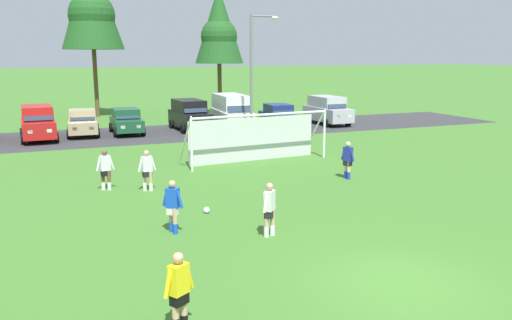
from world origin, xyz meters
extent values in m
plane|color=#3D7028|center=(0.00, 15.00, 0.00)|extent=(400.00, 400.00, 0.00)
cube|color=#333335|center=(0.00, 25.96, 0.00)|extent=(52.00, 8.40, 0.01)
sphere|color=white|center=(-2.66, 7.12, 0.11)|extent=(0.22, 0.22, 0.22)
sphere|color=black|center=(-2.66, 7.12, 0.12)|extent=(0.08, 0.08, 0.08)
sphere|color=red|center=(-2.60, 7.12, 0.11)|extent=(0.07, 0.07, 0.07)
cylinder|color=white|center=(5.89, 14.26, 1.22)|extent=(0.12, 0.12, 2.44)
cylinder|color=white|center=(-1.40, 13.65, 1.22)|extent=(0.12, 0.12, 2.44)
cylinder|color=white|center=(2.25, 13.96, 2.44)|extent=(7.30, 0.73, 0.12)
cylinder|color=white|center=(5.82, 15.16, 1.34)|extent=(0.24, 1.94, 2.46)
cylinder|color=white|center=(-1.48, 14.55, 1.34)|extent=(0.24, 1.94, 2.46)
cube|color=silver|center=(2.16, 14.95, 1.10)|extent=(6.93, 0.62, 2.20)
cylinder|color=tan|center=(-5.47, -0.18, 0.40)|extent=(0.14, 0.14, 0.80)
cylinder|color=tan|center=(-5.28, -0.10, 0.40)|extent=(0.14, 0.14, 0.80)
cube|color=black|center=(-5.38, -0.14, 0.72)|extent=(0.40, 0.37, 0.28)
cube|color=yellow|center=(-5.38, -0.14, 1.10)|extent=(0.45, 0.41, 0.60)
sphere|color=tan|center=(-5.38, -0.14, 1.53)|extent=(0.22, 0.22, 0.22)
cylinder|color=yellow|center=(-5.61, -0.24, 1.08)|extent=(0.24, 0.20, 0.55)
cylinder|color=yellow|center=(-5.14, -0.04, 1.08)|extent=(0.24, 0.20, 0.55)
cylinder|color=beige|center=(4.49, 9.58, 0.40)|extent=(0.14, 0.14, 0.80)
cylinder|color=beige|center=(4.49, 9.79, 0.40)|extent=(0.14, 0.14, 0.80)
cylinder|color=#1E38B7|center=(4.49, 9.58, 0.16)|extent=(0.15, 0.15, 0.32)
cylinder|color=#1E38B7|center=(4.49, 9.79, 0.16)|extent=(0.15, 0.15, 0.32)
cube|color=black|center=(4.49, 9.69, 0.72)|extent=(0.34, 0.40, 0.28)
cube|color=#232D99|center=(4.49, 9.69, 1.10)|extent=(0.38, 0.45, 0.60)
sphere|color=beige|center=(4.49, 9.69, 1.53)|extent=(0.22, 0.22, 0.22)
cylinder|color=#232D99|center=(4.56, 9.44, 1.08)|extent=(0.18, 0.25, 0.55)
cylinder|color=#232D99|center=(4.42, 9.93, 1.08)|extent=(0.18, 0.25, 0.55)
cylinder|color=brown|center=(-5.37, 11.59, 0.40)|extent=(0.14, 0.14, 0.80)
cylinder|color=brown|center=(-5.59, 11.68, 0.40)|extent=(0.14, 0.14, 0.80)
cylinder|color=white|center=(-5.37, 11.59, 0.16)|extent=(0.15, 0.15, 0.32)
cylinder|color=white|center=(-5.59, 11.68, 0.16)|extent=(0.15, 0.15, 0.32)
cube|color=black|center=(-5.48, 11.63, 0.72)|extent=(0.38, 0.29, 0.28)
cube|color=white|center=(-5.48, 11.63, 1.10)|extent=(0.42, 0.32, 0.60)
sphere|color=brown|center=(-5.48, 11.63, 1.53)|extent=(0.22, 0.22, 0.22)
cylinder|color=white|center=(-5.23, 11.65, 1.08)|extent=(0.24, 0.14, 0.55)
cylinder|color=white|center=(-5.73, 11.62, 1.08)|extent=(0.24, 0.14, 0.55)
cylinder|color=tan|center=(-3.85, 10.82, 0.40)|extent=(0.14, 0.14, 0.80)
cylinder|color=tan|center=(-4.08, 10.93, 0.40)|extent=(0.14, 0.14, 0.80)
cylinder|color=white|center=(-3.85, 10.82, 0.16)|extent=(0.15, 0.15, 0.32)
cylinder|color=white|center=(-4.08, 10.93, 0.16)|extent=(0.15, 0.15, 0.32)
cube|color=black|center=(-3.97, 10.87, 0.72)|extent=(0.38, 0.28, 0.28)
cube|color=white|center=(-3.97, 10.87, 1.10)|extent=(0.42, 0.31, 0.60)
sphere|color=tan|center=(-3.97, 10.87, 1.53)|extent=(0.22, 0.22, 0.22)
cylinder|color=white|center=(-3.71, 10.88, 1.08)|extent=(0.24, 0.13, 0.55)
cylinder|color=white|center=(-4.22, 10.87, 1.08)|extent=(0.24, 0.13, 0.55)
cylinder|color=tan|center=(-1.69, 4.20, 0.40)|extent=(0.14, 0.14, 0.80)
cylinder|color=tan|center=(-1.46, 4.26, 0.40)|extent=(0.14, 0.14, 0.80)
cylinder|color=white|center=(-1.69, 4.20, 0.16)|extent=(0.15, 0.15, 0.32)
cylinder|color=white|center=(-1.46, 4.26, 0.16)|extent=(0.15, 0.15, 0.32)
cube|color=black|center=(-1.58, 4.23, 0.72)|extent=(0.39, 0.40, 0.28)
cube|color=silver|center=(-1.58, 4.23, 1.10)|extent=(0.44, 0.44, 0.60)
sphere|color=tan|center=(-1.58, 4.23, 1.53)|extent=(0.22, 0.22, 0.22)
cylinder|color=silver|center=(-1.78, 4.08, 1.08)|extent=(0.22, 0.23, 0.55)
cylinder|color=silver|center=(-1.38, 4.38, 1.08)|extent=(0.22, 0.23, 0.55)
cylinder|color=tan|center=(-4.19, 5.73, 0.40)|extent=(0.14, 0.14, 0.80)
cylinder|color=tan|center=(-4.14, 5.48, 0.40)|extent=(0.14, 0.14, 0.80)
cylinder|color=blue|center=(-4.19, 5.73, 0.16)|extent=(0.15, 0.15, 0.32)
cylinder|color=blue|center=(-4.14, 5.48, 0.16)|extent=(0.15, 0.15, 0.32)
cube|color=silver|center=(-4.16, 5.60, 0.72)|extent=(0.40, 0.38, 0.28)
cube|color=blue|center=(-4.16, 5.60, 1.10)|extent=(0.45, 0.42, 0.60)
sphere|color=tan|center=(-4.16, 5.60, 1.53)|extent=(0.22, 0.22, 0.22)
cylinder|color=blue|center=(-4.34, 5.79, 1.08)|extent=(0.24, 0.21, 0.55)
cylinder|color=blue|center=(-3.99, 5.42, 1.08)|extent=(0.24, 0.21, 0.55)
cube|color=red|center=(-8.03, 25.99, 0.82)|extent=(2.12, 4.69, 1.00)
cube|color=red|center=(-8.04, 26.19, 1.74)|extent=(1.89, 3.08, 0.84)
cube|color=#28384C|center=(-7.97, 24.77, 1.72)|extent=(1.63, 0.46, 0.71)
cube|color=#28384C|center=(-7.16, 26.23, 1.74)|extent=(0.16, 2.55, 0.59)
cube|color=white|center=(-7.40, 23.76, 0.87)|extent=(0.28, 0.09, 0.20)
cube|color=white|center=(-8.44, 23.71, 0.87)|extent=(0.28, 0.09, 0.20)
cube|color=#B21414|center=(-7.62, 28.27, 0.87)|extent=(0.28, 0.09, 0.20)
cube|color=#B21414|center=(-8.66, 28.22, 0.87)|extent=(0.28, 0.09, 0.20)
cylinder|color=black|center=(-7.01, 24.61, 0.32)|extent=(0.27, 0.65, 0.64)
cylinder|color=black|center=(-8.91, 24.52, 0.32)|extent=(0.27, 0.65, 0.64)
cylinder|color=black|center=(-7.15, 27.46, 0.32)|extent=(0.27, 0.65, 0.64)
cylinder|color=black|center=(-9.05, 27.37, 0.32)|extent=(0.27, 0.65, 0.64)
cube|color=tan|center=(-5.28, 26.91, 0.70)|extent=(2.07, 4.31, 0.76)
cube|color=tan|center=(-5.27, 27.06, 1.40)|extent=(1.79, 2.20, 0.64)
cube|color=#28384C|center=(-5.33, 26.09, 1.38)|extent=(1.55, 0.41, 0.55)
cube|color=#28384C|center=(-4.43, 27.01, 1.40)|extent=(0.16, 1.78, 0.45)
cube|color=white|center=(-4.92, 24.82, 0.75)|extent=(0.28, 0.10, 0.20)
cube|color=white|center=(-5.91, 24.89, 0.75)|extent=(0.28, 0.10, 0.20)
cube|color=#B21414|center=(-4.65, 28.93, 0.75)|extent=(0.28, 0.10, 0.20)
cube|color=#B21414|center=(-5.64, 29.00, 0.75)|extent=(0.28, 0.10, 0.20)
cylinder|color=black|center=(-4.47, 25.55, 0.32)|extent=(0.28, 0.65, 0.64)
cylinder|color=black|center=(-6.26, 25.67, 0.32)|extent=(0.28, 0.65, 0.64)
cylinder|color=black|center=(-4.30, 28.15, 0.32)|extent=(0.28, 0.65, 0.64)
cylinder|color=black|center=(-6.09, 28.27, 0.32)|extent=(0.28, 0.65, 0.64)
cube|color=#194C2D|center=(-2.48, 26.61, 0.70)|extent=(1.85, 4.22, 0.76)
cube|color=#194C2D|center=(-2.48, 26.76, 1.40)|extent=(1.68, 2.12, 0.64)
cube|color=#28384C|center=(-2.49, 25.79, 1.38)|extent=(1.53, 0.33, 0.55)
cube|color=#28384C|center=(-1.64, 26.75, 1.40)|extent=(0.06, 1.79, 0.45)
cube|color=white|center=(-2.01, 24.55, 0.75)|extent=(0.28, 0.08, 0.20)
cube|color=white|center=(-3.00, 24.56, 0.75)|extent=(0.28, 0.08, 0.20)
cube|color=#B21414|center=(-1.96, 28.67, 0.75)|extent=(0.28, 0.08, 0.20)
cube|color=#B21414|center=(-2.95, 28.68, 0.75)|extent=(0.28, 0.08, 0.20)
cylinder|color=black|center=(-1.59, 25.30, 0.32)|extent=(0.25, 0.64, 0.64)
cylinder|color=black|center=(-3.39, 25.32, 0.32)|extent=(0.25, 0.64, 0.64)
cylinder|color=black|center=(-1.56, 27.90, 0.32)|extent=(0.25, 0.64, 0.64)
cylinder|color=black|center=(-3.36, 27.92, 0.32)|extent=(0.25, 0.64, 0.64)
cube|color=black|center=(1.98, 26.71, 0.82)|extent=(2.13, 4.69, 1.00)
cube|color=black|center=(1.97, 26.91, 1.74)|extent=(1.90, 3.09, 0.84)
cube|color=#28384C|center=(2.05, 25.50, 1.72)|extent=(1.63, 0.46, 0.71)
cube|color=#28384C|center=(2.86, 26.96, 1.74)|extent=(0.17, 2.55, 0.59)
cube|color=white|center=(2.62, 24.48, 0.87)|extent=(0.28, 0.09, 0.20)
cube|color=white|center=(1.58, 24.43, 0.87)|extent=(0.28, 0.09, 0.20)
cube|color=#B21414|center=(2.39, 29.00, 0.87)|extent=(0.28, 0.09, 0.20)
cube|color=#B21414|center=(1.35, 28.95, 0.87)|extent=(0.28, 0.09, 0.20)
cylinder|color=black|center=(3.01, 25.34, 0.32)|extent=(0.27, 0.65, 0.64)
cylinder|color=black|center=(1.11, 25.24, 0.32)|extent=(0.27, 0.65, 0.64)
cylinder|color=black|center=(2.86, 28.19, 0.32)|extent=(0.27, 0.65, 0.64)
cylinder|color=black|center=(0.96, 28.09, 0.32)|extent=(0.27, 0.65, 0.64)
cube|color=silver|center=(4.76, 25.63, 0.87)|extent=(2.23, 4.90, 1.10)
cube|color=silver|center=(4.77, 25.83, 1.97)|extent=(2.04, 4.20, 1.10)
cube|color=#28384C|center=(4.66, 23.86, 1.95)|extent=(1.69, 0.56, 0.91)
cube|color=#28384C|center=(5.68, 25.78, 1.97)|extent=(0.24, 3.48, 0.77)
cube|color=white|center=(5.17, 23.24, 0.92)|extent=(0.28, 0.10, 0.20)
cube|color=white|center=(4.09, 23.31, 0.92)|extent=(0.28, 0.10, 0.20)
cube|color=#B21414|center=(5.44, 27.96, 0.92)|extent=(0.28, 0.10, 0.20)
cube|color=#B21414|center=(4.36, 28.02, 0.92)|extent=(0.28, 0.10, 0.20)
cylinder|color=black|center=(5.66, 24.09, 0.32)|extent=(0.28, 0.65, 0.64)
cylinder|color=black|center=(3.70, 24.20, 0.32)|extent=(0.28, 0.65, 0.64)
cylinder|color=black|center=(5.83, 27.06, 0.32)|extent=(0.28, 0.65, 0.64)
cylinder|color=black|center=(3.87, 27.17, 0.32)|extent=(0.28, 0.65, 0.64)
cube|color=navy|center=(8.45, 25.59, 0.70)|extent=(2.06, 4.30, 0.76)
cube|color=navy|center=(8.46, 25.74, 1.40)|extent=(1.78, 2.20, 0.64)
cube|color=#28384C|center=(8.40, 24.77, 1.38)|extent=(1.55, 0.41, 0.55)
cube|color=#28384C|center=(9.30, 25.69, 1.40)|extent=(0.15, 1.78, 0.45)
cube|color=white|center=(8.82, 23.51, 0.75)|extent=(0.28, 0.10, 0.20)
cube|color=white|center=(7.83, 23.57, 0.75)|extent=(0.28, 0.10, 0.20)
cube|color=#B21414|center=(9.07, 27.62, 0.75)|extent=(0.28, 0.10, 0.20)
cube|color=#B21414|center=(8.08, 27.68, 0.75)|extent=(0.28, 0.10, 0.20)
cylinder|color=black|center=(9.27, 24.24, 0.32)|extent=(0.28, 0.65, 0.64)
cylinder|color=black|center=(7.47, 24.35, 0.32)|extent=(0.28, 0.65, 0.64)
cylinder|color=black|center=(9.43, 26.84, 0.32)|extent=(0.28, 0.65, 0.64)
cylinder|color=black|center=(7.63, 26.95, 0.32)|extent=(0.28, 0.65, 0.64)
cube|color=#B2B2BC|center=(12.68, 25.81, 0.82)|extent=(2.02, 4.65, 1.00)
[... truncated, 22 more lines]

